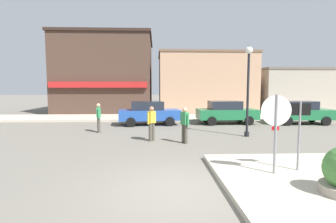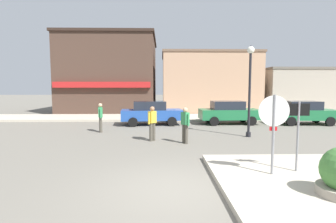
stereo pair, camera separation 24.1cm
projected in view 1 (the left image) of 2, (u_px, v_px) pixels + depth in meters
ground_plane at (179, 190)px, 6.39m from camera, size 160.00×160.00×0.00m
kerb_far at (163, 117)px, 21.02m from camera, size 80.00×4.00×0.15m
stop_sign at (276, 124)px, 7.03m from camera, size 0.82×0.08×2.30m
one_way_sign at (299, 129)px, 7.32m from camera, size 0.60×0.06×2.10m
lamp_post at (248, 78)px, 13.01m from camera, size 0.36×0.36×4.54m
parked_car_nearest at (149, 113)px, 17.35m from camera, size 4.15×2.18×1.56m
parked_car_second at (226, 112)px, 17.83m from camera, size 4.06×1.99×1.56m
parked_car_third at (300, 112)px, 17.75m from camera, size 4.07×2.01×1.56m
pedestrian_crossing_near at (185, 124)px, 11.59m from camera, size 0.37×0.52×1.61m
pedestrian_crossing_far at (99, 117)px, 14.37m from camera, size 0.31×0.55×1.61m
pedestrian_kerb_side at (152, 122)px, 12.10m from camera, size 0.42×0.48×1.61m
building_corner_shop at (108, 75)px, 27.05m from camera, size 9.03×9.82×7.49m
building_storefront_left_near at (204, 83)px, 26.45m from camera, size 9.14×6.98×5.78m
building_storefront_left_mid at (291, 91)px, 26.74m from camera, size 7.57×6.57×4.29m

